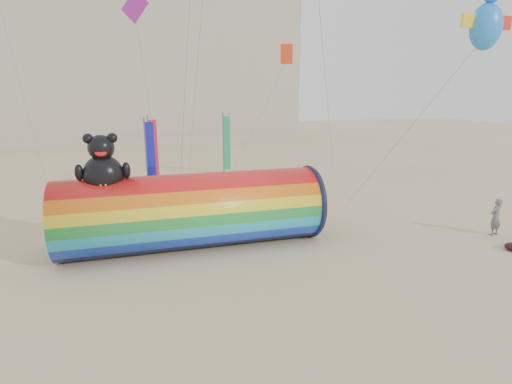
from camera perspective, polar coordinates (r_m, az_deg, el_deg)
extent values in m
plane|color=#CCB58C|center=(17.23, -0.15, -9.05)|extent=(160.00, 160.00, 0.00)
cube|color=#B7AD99|center=(61.75, -24.69, 15.69)|extent=(60.00, 15.00, 20.00)
cube|color=#28303D|center=(54.30, -25.79, 16.53)|extent=(59.50, 0.12, 17.00)
cylinder|color=red|center=(17.94, -8.91, -2.64)|extent=(11.38, 3.32, 3.32)
torus|color=#0F1438|center=(19.45, 7.57, -1.30)|extent=(0.23, 3.48, 3.48)
cylinder|color=black|center=(19.50, 7.92, -1.27)|extent=(0.06, 3.29, 3.29)
ellipsoid|color=black|center=(17.43, -20.94, 2.21)|extent=(1.62, 1.45, 1.71)
ellipsoid|color=yellow|center=(16.94, -21.02, 1.56)|extent=(0.83, 0.37, 0.73)
sphere|color=black|center=(17.26, -21.26, 5.91)|extent=(1.04, 1.04, 1.04)
sphere|color=black|center=(17.26, -22.89, 7.04)|extent=(0.42, 0.42, 0.42)
sphere|color=black|center=(17.18, -19.85, 7.28)|extent=(0.42, 0.42, 0.42)
ellipsoid|color=red|center=(16.85, -21.32, 5.25)|extent=(0.46, 0.17, 0.29)
ellipsoid|color=black|center=(17.40, -23.97, 2.55)|extent=(0.34, 0.34, 0.68)
ellipsoid|color=black|center=(17.26, -18.03, 2.98)|extent=(0.34, 0.34, 0.68)
imported|color=slate|center=(22.52, 31.03, -3.08)|extent=(0.75, 0.57, 1.83)
cylinder|color=#59595E|center=(27.93, -15.41, 4.90)|extent=(0.10, 0.10, 5.20)
cube|color=#1616A9|center=(27.93, -14.78, 5.04)|extent=(0.56, 0.06, 4.50)
cylinder|color=#59595E|center=(30.29, -14.94, 5.59)|extent=(0.10, 0.10, 5.20)
cube|color=red|center=(30.29, -14.36, 5.72)|extent=(0.56, 0.06, 4.50)
cylinder|color=#59595E|center=(33.98, -4.67, 6.86)|extent=(0.10, 0.10, 5.20)
cube|color=#189E60|center=(34.04, -4.16, 6.96)|extent=(0.56, 0.06, 4.50)
ellipsoid|color=#2282F1|center=(19.34, 30.00, 19.76)|extent=(1.35, 1.05, 1.79)
cube|color=#F9411B|center=(27.42, 4.42, 19.09)|extent=(0.77, 0.77, 1.23)
cube|color=#A623A0|center=(24.97, -16.92, 24.04)|extent=(1.04, 0.06, 1.45)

